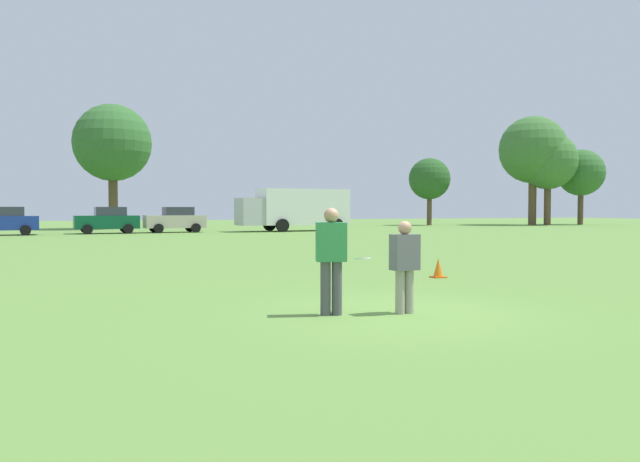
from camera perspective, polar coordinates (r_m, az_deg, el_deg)
name	(u,v)px	position (r m, az deg, el deg)	size (l,w,h in m)	color
ground_plane	(392,312)	(10.21, 6.68, -7.47)	(169.54, 169.54, 0.00)	#608C3D
player_thrower	(331,255)	(9.76, 1.05, -2.21)	(0.53, 0.38, 1.70)	#4C4C51
player_defender	(405,262)	(10.01, 7.83, -2.84)	(0.46, 0.29, 1.49)	gray
frisbee	(362,258)	(10.01, 3.94, -2.54)	(0.27, 0.27, 0.05)	white
traffic_cone	(438,268)	(15.42, 10.87, -3.40)	(0.32, 0.32, 0.48)	#D8590C
parked_car_center	(4,221)	(44.24, -27.17, 0.84)	(4.31, 2.44, 1.82)	navy
parked_car_mid_right	(107,220)	(44.66, -19.05, 0.97)	(4.31, 2.44, 1.82)	#0C4C2D
parked_car_near_right	(175,219)	(45.38, -13.21, 1.04)	(4.31, 2.44, 1.82)	#B7AD99
box_truck	(295,208)	(46.77, -2.29, 2.14)	(8.65, 3.38, 3.18)	white
tree_east_birch	(113,143)	(54.55, -18.62, 7.69)	(6.39, 6.39, 10.38)	brown
tree_east_oak	(430,179)	(64.49, 10.09, 4.75)	(4.25, 4.25, 6.90)	brown
tree_far_east_pine	(533,150)	(68.61, 19.08, 7.07)	(6.99, 6.99, 11.36)	brown
tree_far_west_pine	(548,161)	(68.59, 20.32, 6.08)	(5.95, 5.95, 9.68)	brown
tree_horizon_center	(581,173)	(71.88, 22.97, 4.97)	(4.95, 4.95, 8.05)	brown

